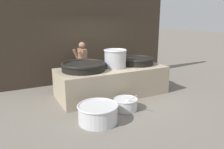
{
  "coord_description": "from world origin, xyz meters",
  "views": [
    {
      "loc": [
        -3.06,
        -5.94,
        2.41
      ],
      "look_at": [
        0.0,
        0.0,
        0.66
      ],
      "focal_mm": 35.0,
      "sensor_mm": 36.0,
      "label": 1
    }
  ],
  "objects_px": {
    "giant_wok_near": "(83,66)",
    "giant_wok_far": "(137,61)",
    "stock_pot": "(115,58)",
    "cook": "(82,63)",
    "prep_bowl_meat": "(98,113)",
    "prep_bowl_vegetables": "(126,103)"
  },
  "relations": [
    {
      "from": "giant_wok_near",
      "to": "giant_wok_far",
      "type": "relative_size",
      "value": 1.16
    },
    {
      "from": "stock_pot",
      "to": "cook",
      "type": "height_order",
      "value": "cook"
    },
    {
      "from": "giant_wok_near",
      "to": "cook",
      "type": "xyz_separation_m",
      "value": [
        0.38,
        1.19,
        -0.16
      ]
    },
    {
      "from": "cook",
      "to": "prep_bowl_meat",
      "type": "distance_m",
      "value": 2.96
    },
    {
      "from": "giant_wok_near",
      "to": "stock_pot",
      "type": "relative_size",
      "value": 1.84
    },
    {
      "from": "giant_wok_near",
      "to": "prep_bowl_meat",
      "type": "xyz_separation_m",
      "value": [
        -0.26,
        -1.64,
        -0.78
      ]
    },
    {
      "from": "cook",
      "to": "prep_bowl_meat",
      "type": "height_order",
      "value": "cook"
    },
    {
      "from": "cook",
      "to": "prep_bowl_vegetables",
      "type": "xyz_separation_m",
      "value": [
        0.31,
        -2.5,
        -0.69
      ]
    },
    {
      "from": "giant_wok_far",
      "to": "prep_bowl_meat",
      "type": "distance_m",
      "value": 2.83
    },
    {
      "from": "stock_pot",
      "to": "prep_bowl_vegetables",
      "type": "bearing_deg",
      "value": -105.26
    },
    {
      "from": "stock_pot",
      "to": "prep_bowl_vegetables",
      "type": "distance_m",
      "value": 1.62
    },
    {
      "from": "prep_bowl_meat",
      "to": "cook",
      "type": "bearing_deg",
      "value": 77.06
    },
    {
      "from": "prep_bowl_meat",
      "to": "giant_wok_far",
      "type": "bearing_deg",
      "value": 37.35
    },
    {
      "from": "prep_bowl_meat",
      "to": "giant_wok_near",
      "type": "bearing_deg",
      "value": 80.81
    },
    {
      "from": "giant_wok_near",
      "to": "giant_wok_far",
      "type": "xyz_separation_m",
      "value": [
        1.9,
        0.02,
        -0.01
      ]
    },
    {
      "from": "cook",
      "to": "prep_bowl_vegetables",
      "type": "relative_size",
      "value": 1.87
    },
    {
      "from": "stock_pot",
      "to": "prep_bowl_meat",
      "type": "height_order",
      "value": "stock_pot"
    },
    {
      "from": "cook",
      "to": "prep_bowl_vegetables",
      "type": "distance_m",
      "value": 2.61
    },
    {
      "from": "stock_pot",
      "to": "cook",
      "type": "xyz_separation_m",
      "value": [
        -0.64,
        1.27,
        -0.32
      ]
    },
    {
      "from": "giant_wok_far",
      "to": "stock_pot",
      "type": "height_order",
      "value": "stock_pot"
    },
    {
      "from": "stock_pot",
      "to": "giant_wok_far",
      "type": "bearing_deg",
      "value": 6.49
    },
    {
      "from": "giant_wok_near",
      "to": "cook",
      "type": "height_order",
      "value": "cook"
    }
  ]
}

